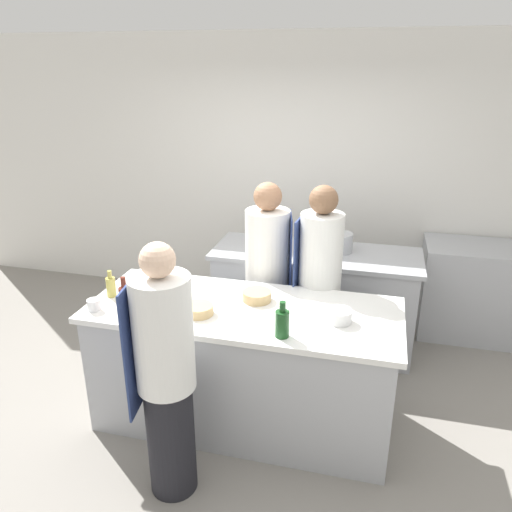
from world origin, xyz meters
TOP-DOWN VIEW (x-y plane):
  - ground_plane at (0.00, 0.00)m, footprint 16.00×16.00m
  - wall_back at (0.00, 2.13)m, footprint 8.00×0.06m
  - prep_counter at (0.00, 0.00)m, footprint 2.16×0.88m
  - pass_counter at (0.34, 1.20)m, footprint 1.85×0.69m
  - oven_range at (1.78, 1.77)m, footprint 0.94×0.62m
  - chef_at_prep_near at (-0.26, -0.74)m, footprint 0.37×0.36m
  - chef_at_stove at (0.01, 0.69)m, footprint 0.40×0.38m
  - chef_at_pass_far at (0.45, 0.55)m, footprint 0.35×0.33m
  - bottle_olive_oil at (0.33, -0.31)m, footprint 0.09×0.09m
  - bottle_vinegar at (-0.97, -0.06)m, footprint 0.07×0.07m
  - bottle_wine at (-0.73, -0.29)m, footprint 0.07×0.07m
  - bowl_mixing_large at (-0.48, -0.12)m, footprint 0.17×0.17m
  - bowl_prep_small at (0.06, 0.13)m, footprint 0.20×0.20m
  - bowl_ceramic_blue at (0.66, -0.04)m, footprint 0.16×0.16m
  - bowl_wooden_salad at (-0.26, -0.17)m, footprint 0.19×0.19m
  - cup at (-0.98, -0.29)m, footprint 0.09×0.09m
  - cutting_board at (-0.74, 0.17)m, footprint 0.39×0.20m
  - stockpot at (0.54, 1.27)m, footprint 0.22×0.22m

SIDE VIEW (x-z plane):
  - ground_plane at x=0.00m, z-range 0.00..0.00m
  - oven_range at x=1.78m, z-range 0.00..0.91m
  - prep_counter at x=0.00m, z-range 0.00..0.93m
  - pass_counter at x=0.34m, z-range 0.00..0.93m
  - chef_at_prep_near at x=-0.26m, z-range 0.00..1.64m
  - chef_at_stove at x=0.01m, z-range 0.00..1.65m
  - chef_at_pass_far at x=0.45m, z-range 0.01..1.70m
  - cutting_board at x=-0.74m, z-range 0.92..0.94m
  - bowl_mixing_large at x=-0.48m, z-range 0.92..0.98m
  - bowl_wooden_salad at x=-0.26m, z-range 0.92..0.99m
  - bowl_prep_small at x=0.06m, z-range 0.92..0.99m
  - cup at x=-0.98m, z-range 0.92..1.00m
  - bowl_ceramic_blue at x=0.66m, z-range 0.92..1.01m
  - bottle_vinegar at x=-0.97m, z-range 0.90..1.10m
  - stockpot at x=0.54m, z-range 0.92..1.10m
  - bottle_olive_oil at x=0.33m, z-range 0.90..1.14m
  - bottle_wine at x=-0.73m, z-range 0.90..1.17m
  - wall_back at x=0.00m, z-range 0.00..2.80m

